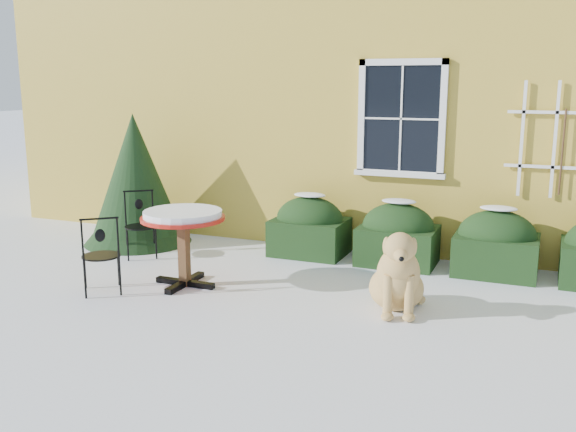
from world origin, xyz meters
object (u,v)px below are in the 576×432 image
at_px(evergreen_shrub, 136,191).
at_px(patio_chair_near, 101,254).
at_px(patio_chair_far, 140,224).
at_px(dog, 398,278).
at_px(bistro_table, 183,223).

bearing_deg(evergreen_shrub, patio_chair_near, -64.33).
bearing_deg(patio_chair_far, dog, -50.57).
relative_size(patio_chair_far, dog, 0.87).
relative_size(bistro_table, patio_chair_far, 1.09).
distance_m(evergreen_shrub, patio_chair_near, 2.50).
distance_m(bistro_table, dog, 2.67).
xyz_separation_m(evergreen_shrub, patio_chair_near, (1.07, -2.23, -0.33)).
distance_m(patio_chair_near, patio_chair_far, 1.67).
height_order(patio_chair_near, patio_chair_far, patio_chair_near).
xyz_separation_m(patio_chair_near, patio_chair_far, (-0.55, 1.58, -0.01)).
relative_size(bistro_table, patio_chair_near, 1.08).
distance_m(patio_chair_far, dog, 4.05).
bearing_deg(bistro_table, evergreen_shrub, 138.65).
bearing_deg(evergreen_shrub, bistro_table, -41.35).
bearing_deg(dog, evergreen_shrub, 145.13).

